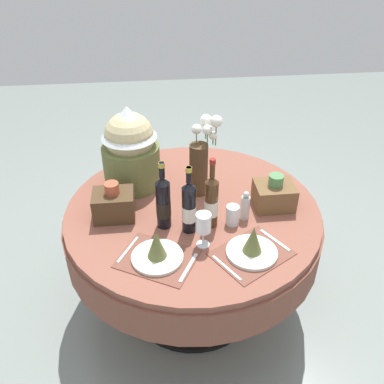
{
  "coord_description": "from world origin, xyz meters",
  "views": [
    {
      "loc": [
        -0.2,
        -1.8,
        2.07
      ],
      "look_at": [
        0.0,
        0.03,
        0.8
      ],
      "focal_mm": 39.34,
      "sensor_mm": 36.0,
      "label": 1
    }
  ],
  "objects_px": {
    "dining_table": "(193,229)",
    "gift_tub_back_left": "(130,145)",
    "pepper_mill": "(245,206)",
    "woven_basket_side_right": "(274,194)",
    "flower_vase": "(201,159)",
    "wine_bottle_right": "(163,203)",
    "wine_bottle_centre": "(211,201)",
    "place_setting_right": "(252,246)",
    "woven_basket_side_left": "(114,204)",
    "tumbler_near_left": "(232,215)",
    "place_setting_left": "(157,251)",
    "wine_bottle_left": "(189,207)",
    "wine_glass_right": "(203,224)"
  },
  "relations": [
    {
      "from": "tumbler_near_left",
      "to": "flower_vase",
      "type": "bearing_deg",
      "value": 112.19
    },
    {
      "from": "dining_table",
      "to": "gift_tub_back_left",
      "type": "bearing_deg",
      "value": 139.38
    },
    {
      "from": "wine_bottle_centre",
      "to": "woven_basket_side_left",
      "type": "xyz_separation_m",
      "value": [
        -0.49,
        0.12,
        -0.07
      ]
    },
    {
      "from": "dining_table",
      "to": "woven_basket_side_left",
      "type": "relative_size",
      "value": 6.66
    },
    {
      "from": "flower_vase",
      "to": "gift_tub_back_left",
      "type": "bearing_deg",
      "value": 162.42
    },
    {
      "from": "wine_glass_right",
      "to": "tumbler_near_left",
      "type": "xyz_separation_m",
      "value": [
        0.17,
        0.14,
        -0.08
      ]
    },
    {
      "from": "wine_bottle_left",
      "to": "tumbler_near_left",
      "type": "xyz_separation_m",
      "value": [
        0.22,
        0.03,
        -0.09
      ]
    },
    {
      "from": "dining_table",
      "to": "gift_tub_back_left",
      "type": "height_order",
      "value": "gift_tub_back_left"
    },
    {
      "from": "wine_bottle_right",
      "to": "tumbler_near_left",
      "type": "height_order",
      "value": "wine_bottle_right"
    },
    {
      "from": "place_setting_left",
      "to": "place_setting_right",
      "type": "bearing_deg",
      "value": -1.86
    },
    {
      "from": "flower_vase",
      "to": "wine_bottle_right",
      "type": "bearing_deg",
      "value": -127.61
    },
    {
      "from": "place_setting_left",
      "to": "wine_bottle_centre",
      "type": "bearing_deg",
      "value": 38.71
    },
    {
      "from": "place_setting_right",
      "to": "woven_basket_side_left",
      "type": "xyz_separation_m",
      "value": [
        -0.64,
        0.36,
        0.03
      ]
    },
    {
      "from": "dining_table",
      "to": "tumbler_near_left",
      "type": "xyz_separation_m",
      "value": [
        0.19,
        -0.15,
        0.2
      ]
    },
    {
      "from": "flower_vase",
      "to": "wine_glass_right",
      "type": "height_order",
      "value": "flower_vase"
    },
    {
      "from": "wine_bottle_right",
      "to": "pepper_mill",
      "type": "distance_m",
      "value": 0.42
    },
    {
      "from": "wine_bottle_left",
      "to": "dining_table",
      "type": "bearing_deg",
      "value": 78.11
    },
    {
      "from": "tumbler_near_left",
      "to": "pepper_mill",
      "type": "relative_size",
      "value": 0.64
    },
    {
      "from": "wine_bottle_centre",
      "to": "flower_vase",
      "type": "bearing_deg",
      "value": 92.97
    },
    {
      "from": "wine_glass_right",
      "to": "woven_basket_side_right",
      "type": "height_order",
      "value": "woven_basket_side_right"
    },
    {
      "from": "wine_bottle_centre",
      "to": "woven_basket_side_right",
      "type": "bearing_deg",
      "value": 19.27
    },
    {
      "from": "wine_bottle_left",
      "to": "wine_bottle_centre",
      "type": "relative_size",
      "value": 0.95
    },
    {
      "from": "place_setting_left",
      "to": "wine_glass_right",
      "type": "bearing_deg",
      "value": 18.77
    },
    {
      "from": "woven_basket_side_right",
      "to": "tumbler_near_left",
      "type": "bearing_deg",
      "value": -152.38
    },
    {
      "from": "wine_bottle_right",
      "to": "pepper_mill",
      "type": "bearing_deg",
      "value": 2.09
    },
    {
      "from": "pepper_mill",
      "to": "gift_tub_back_left",
      "type": "xyz_separation_m",
      "value": [
        -0.57,
        0.39,
        0.18
      ]
    },
    {
      "from": "flower_vase",
      "to": "wine_bottle_left",
      "type": "relative_size",
      "value": 1.28
    },
    {
      "from": "wine_bottle_centre",
      "to": "wine_glass_right",
      "type": "relative_size",
      "value": 2.11
    },
    {
      "from": "wine_bottle_right",
      "to": "woven_basket_side_left",
      "type": "relative_size",
      "value": 1.77
    },
    {
      "from": "place_setting_left",
      "to": "wine_bottle_left",
      "type": "height_order",
      "value": "wine_bottle_left"
    },
    {
      "from": "place_setting_right",
      "to": "wine_bottle_left",
      "type": "height_order",
      "value": "wine_bottle_left"
    },
    {
      "from": "woven_basket_side_left",
      "to": "woven_basket_side_right",
      "type": "xyz_separation_m",
      "value": [
        0.84,
        0.0,
        -0.01
      ]
    },
    {
      "from": "pepper_mill",
      "to": "place_setting_left",
      "type": "bearing_deg",
      "value": -150.9
    },
    {
      "from": "place_setting_left",
      "to": "gift_tub_back_left",
      "type": "relative_size",
      "value": 0.88
    },
    {
      "from": "place_setting_left",
      "to": "woven_basket_side_right",
      "type": "distance_m",
      "value": 0.73
    },
    {
      "from": "pepper_mill",
      "to": "woven_basket_side_right",
      "type": "relative_size",
      "value": 0.8
    },
    {
      "from": "flower_vase",
      "to": "wine_bottle_centre",
      "type": "distance_m",
      "value": 0.31
    },
    {
      "from": "dining_table",
      "to": "place_setting_right",
      "type": "height_order",
      "value": "place_setting_right"
    },
    {
      "from": "tumbler_near_left",
      "to": "place_setting_left",
      "type": "bearing_deg",
      "value": -150.58
    },
    {
      "from": "dining_table",
      "to": "flower_vase",
      "type": "xyz_separation_m",
      "value": [
        0.06,
        0.15,
        0.35
      ]
    },
    {
      "from": "gift_tub_back_left",
      "to": "woven_basket_side_left",
      "type": "distance_m",
      "value": 0.36
    },
    {
      "from": "flower_vase",
      "to": "pepper_mill",
      "type": "bearing_deg",
      "value": -53.88
    },
    {
      "from": "place_setting_left",
      "to": "woven_basket_side_left",
      "type": "relative_size",
      "value": 2.03
    },
    {
      "from": "wine_glass_right",
      "to": "woven_basket_side_right",
      "type": "bearing_deg",
      "value": 33.37
    },
    {
      "from": "wine_bottle_left",
      "to": "woven_basket_side_right",
      "type": "height_order",
      "value": "wine_bottle_left"
    },
    {
      "from": "woven_basket_side_right",
      "to": "wine_glass_right",
      "type": "bearing_deg",
      "value": -146.63
    },
    {
      "from": "tumbler_near_left",
      "to": "gift_tub_back_left",
      "type": "height_order",
      "value": "gift_tub_back_left"
    },
    {
      "from": "flower_vase",
      "to": "woven_basket_side_right",
      "type": "relative_size",
      "value": 2.26
    },
    {
      "from": "wine_bottle_centre",
      "to": "gift_tub_back_left",
      "type": "xyz_separation_m",
      "value": [
        -0.39,
        0.42,
        0.11
      ]
    },
    {
      "from": "place_setting_right",
      "to": "wine_bottle_right",
      "type": "xyz_separation_m",
      "value": [
        -0.39,
        0.26,
        0.1
      ]
    }
  ]
}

